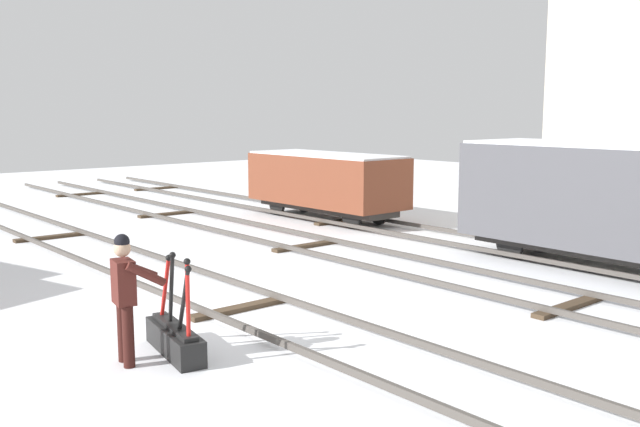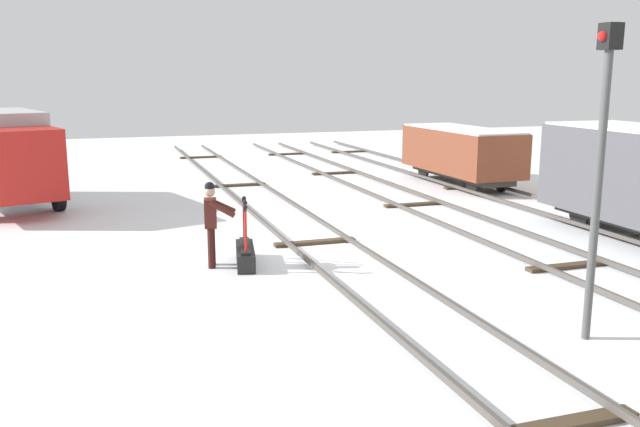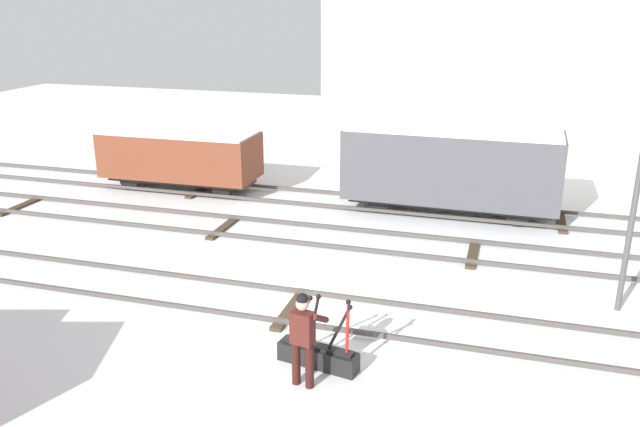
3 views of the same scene
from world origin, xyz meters
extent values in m
plane|color=white|center=(0.00, 0.00, 0.00)|extent=(60.00, 60.00, 0.00)
cube|color=#4C4742|center=(0.00, -0.72, 0.13)|extent=(44.00, 0.07, 0.10)
cube|color=#4C4742|center=(0.00, 0.72, 0.13)|extent=(44.00, 0.07, 0.10)
cube|color=#423323|center=(-8.80, 0.00, 0.04)|extent=(0.24, 1.94, 0.08)
cube|color=#423323|center=(0.00, 0.00, 0.04)|extent=(0.24, 1.94, 0.08)
cube|color=#4C4742|center=(0.00, 3.57, 0.13)|extent=(44.00, 0.07, 0.10)
cube|color=#4C4742|center=(0.00, 5.01, 0.13)|extent=(44.00, 0.07, 0.10)
cube|color=#423323|center=(-17.60, 4.29, 0.04)|extent=(0.24, 1.94, 0.08)
cube|color=#423323|center=(-10.56, 4.29, 0.04)|extent=(0.24, 1.94, 0.08)
cube|color=#423323|center=(-3.52, 4.29, 0.04)|extent=(0.24, 1.94, 0.08)
cube|color=#423323|center=(3.52, 4.29, 0.04)|extent=(0.24, 1.94, 0.08)
cube|color=#4C4742|center=(0.00, 6.85, 0.13)|extent=(44.00, 0.07, 0.10)
cube|color=#4C4742|center=(0.00, 8.29, 0.13)|extent=(44.00, 0.07, 0.10)
cube|color=#423323|center=(-17.60, 7.57, 0.04)|extent=(0.24, 1.94, 0.08)
cube|color=#423323|center=(-5.87, 7.57, 0.04)|extent=(0.24, 1.94, 0.08)
cube|color=black|center=(1.18, -1.90, 0.18)|extent=(1.56, 0.62, 0.36)
cube|color=black|center=(1.18, -1.90, 0.39)|extent=(1.38, 0.44, 0.06)
cylinder|color=red|center=(0.83, -1.83, 0.84)|extent=(0.47, 0.14, 0.99)
sphere|color=black|center=(1.03, -1.87, 1.32)|extent=(0.09, 0.09, 0.09)
cylinder|color=black|center=(1.09, -1.88, 0.88)|extent=(0.26, 0.10, 1.04)
sphere|color=black|center=(1.19, -1.90, 1.39)|extent=(0.09, 0.09, 0.09)
cylinder|color=black|center=(1.58, -1.97, 0.84)|extent=(0.48, 0.14, 0.98)
sphere|color=black|center=(1.79, -2.01, 1.32)|extent=(0.09, 0.09, 0.09)
cylinder|color=red|center=(1.75, -2.00, 0.88)|extent=(0.08, 0.07, 1.05)
sphere|color=black|center=(1.76, -2.00, 1.41)|extent=(0.09, 0.09, 0.09)
cylinder|color=#351511|center=(0.99, -2.56, 0.41)|extent=(0.15, 0.15, 0.82)
cylinder|color=#351511|center=(1.24, -2.60, 0.41)|extent=(0.15, 0.15, 0.82)
cube|color=#4C1E19|center=(1.12, -2.58, 1.11)|extent=(0.42, 0.30, 0.58)
sphere|color=tan|center=(1.12, -2.58, 1.56)|extent=(0.22, 0.22, 0.22)
sphere|color=black|center=(1.12, -2.58, 1.65)|extent=(0.20, 0.20, 0.20)
cylinder|color=#4C1E19|center=(0.95, -2.30, 1.21)|extent=(0.20, 0.55, 0.34)
cylinder|color=#4C1E19|center=(1.36, -2.38, 1.23)|extent=(0.20, 0.54, 0.37)
cube|color=#2D2B28|center=(2.55, 7.57, 0.40)|extent=(6.06, 1.45, 0.20)
cube|color=#4C4C51|center=(2.55, 7.57, 1.54)|extent=(6.40, 2.36, 2.09)
cube|color=silver|center=(2.55, 7.57, 2.62)|extent=(6.27, 2.27, 0.06)
cylinder|color=black|center=(0.47, 6.99, 0.35)|extent=(0.70, 0.11, 0.70)
cylinder|color=black|center=(0.50, 8.22, 0.35)|extent=(0.70, 0.11, 0.70)
cube|color=#2D2B28|center=(-6.57, 7.57, 0.40)|extent=(5.06, 1.27, 0.20)
cube|color=brown|center=(-6.57, 7.57, 1.24)|extent=(5.34, 2.08, 1.47)
cube|color=silver|center=(-6.57, 7.57, 2.00)|extent=(5.23, 2.00, 0.06)
cylinder|color=black|center=(-8.29, 6.99, 0.35)|extent=(0.70, 0.11, 0.70)
cylinder|color=black|center=(-8.30, 8.10, 0.35)|extent=(0.70, 0.11, 0.70)
cylinder|color=black|center=(-4.84, 7.04, 0.35)|extent=(0.70, 0.11, 0.70)
cylinder|color=black|center=(-4.85, 8.14, 0.35)|extent=(0.70, 0.11, 0.70)
camera|label=1|loc=(9.54, -6.40, 3.32)|focal=39.36mm
camera|label=2|loc=(14.43, -4.67, 3.82)|focal=37.82mm
camera|label=3|loc=(4.16, -11.81, 6.43)|focal=36.45mm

